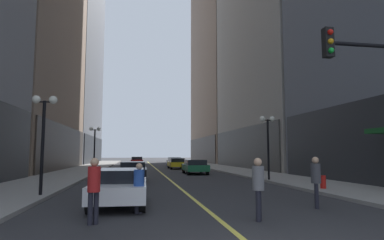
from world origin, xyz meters
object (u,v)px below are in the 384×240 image
at_px(car_grey, 174,161).
at_px(car_red, 137,160).
at_px(street_lamp_right_mid, 268,133).
at_px(car_white, 120,186).
at_px(car_black, 133,171).
at_px(fire_hydrant_right, 323,183).
at_px(street_lamp_left_far, 95,139).
at_px(car_green, 195,166).
at_px(pedestrian_in_blue_hoodie, 139,184).
at_px(pedestrian_with_orange_bag, 316,178).
at_px(pedestrian_in_red_jacket, 94,185).
at_px(car_yellow, 176,163).
at_px(pedestrian_in_grey_suit, 258,184).
at_px(street_lamp_left_near, 44,122).

height_order(car_grey, car_red, same).
bearing_deg(car_grey, street_lamp_right_mid, -82.44).
height_order(car_white, car_black, same).
relative_size(car_white, fire_hydrant_right, 5.58).
bearing_deg(street_lamp_left_far, car_white, -80.19).
xyz_separation_m(car_white, car_black, (0.35, 10.56, -0.00)).
bearing_deg(car_green, pedestrian_in_blue_hoodie, -105.33).
xyz_separation_m(pedestrian_with_orange_bag, fire_hydrant_right, (3.06, 4.59, -0.65)).
height_order(car_grey, street_lamp_right_mid, street_lamp_right_mid).
xyz_separation_m(pedestrian_in_blue_hoodie, fire_hydrant_right, (9.20, 4.53, -0.52)).
xyz_separation_m(car_white, pedestrian_in_red_jacket, (-0.56, -3.19, 0.33)).
bearing_deg(pedestrian_with_orange_bag, car_grey, 91.41).
distance_m(pedestrian_with_orange_bag, street_lamp_right_mid, 10.80).
bearing_deg(car_yellow, street_lamp_left_far, -140.74).
bearing_deg(pedestrian_in_grey_suit, car_green, 84.82).
bearing_deg(pedestrian_in_red_jacket, street_lamp_left_far, 97.11).
xyz_separation_m(street_lamp_left_near, street_lamp_left_far, (0.00, 17.46, 0.00)).
xyz_separation_m(street_lamp_right_mid, fire_hydrant_right, (0.50, -5.67, -2.86)).
bearing_deg(car_grey, street_lamp_left_near, -106.31).
bearing_deg(car_green, car_black, -129.15).
relative_size(pedestrian_in_red_jacket, street_lamp_left_near, 0.40).
height_order(pedestrian_in_red_jacket, street_lamp_right_mid, street_lamp_right_mid).
bearing_deg(pedestrian_in_blue_hoodie, pedestrian_with_orange_bag, -0.48).
xyz_separation_m(car_green, car_yellow, (-0.55, 9.71, -0.00)).
bearing_deg(car_grey, pedestrian_in_grey_suit, -92.85).
bearing_deg(pedestrian_in_red_jacket, fire_hydrant_right, 29.70).
height_order(car_black, pedestrian_in_blue_hoodie, pedestrian_in_blue_hoodie).
bearing_deg(street_lamp_left_near, street_lamp_left_far, 90.00).
xyz_separation_m(pedestrian_in_red_jacket, street_lamp_left_near, (-2.88, 5.64, 2.21)).
xyz_separation_m(car_green, street_lamp_left_near, (-9.36, -14.94, 2.54)).
height_order(car_white, pedestrian_with_orange_bag, pedestrian_with_orange_bag).
xyz_separation_m(car_green, car_grey, (-0.01, 17.02, -0.01)).
relative_size(car_grey, pedestrian_in_blue_hoodie, 2.55).
xyz_separation_m(car_black, fire_hydrant_right, (9.51, -7.81, -0.32)).
bearing_deg(car_white, street_lamp_left_far, 99.81).
bearing_deg(street_lamp_left_near, car_yellow, 70.34).
bearing_deg(street_lamp_left_far, car_black, -67.91).
height_order(pedestrian_in_red_jacket, pedestrian_in_grey_suit, pedestrian_in_red_jacket).
height_order(car_black, street_lamp_right_mid, street_lamp_right_mid).
bearing_deg(pedestrian_in_blue_hoodie, car_green, 74.67).
relative_size(street_lamp_left_near, street_lamp_left_far, 1.00).
bearing_deg(fire_hydrant_right, street_lamp_left_far, 127.79).
xyz_separation_m(car_grey, pedestrian_in_blue_hoodie, (-5.25, -36.20, 0.21)).
bearing_deg(street_lamp_left_far, car_yellow, 39.26).
distance_m(car_green, car_red, 24.99).
relative_size(street_lamp_left_near, street_lamp_right_mid, 1.00).
distance_m(car_grey, fire_hydrant_right, 31.91).
bearing_deg(pedestrian_in_red_jacket, car_white, 80.07).
distance_m(car_grey, pedestrian_in_grey_suit, 37.98).
relative_size(car_red, pedestrian_in_blue_hoodie, 2.76).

